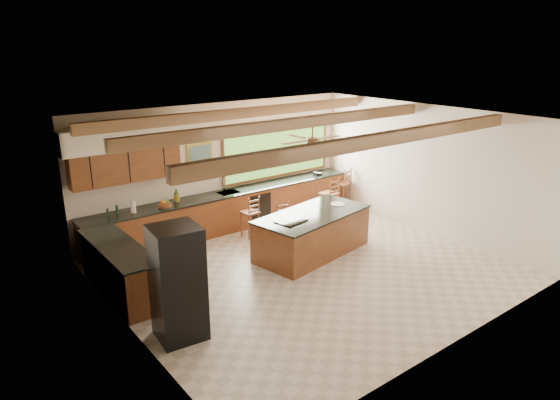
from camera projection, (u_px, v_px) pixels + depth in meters
ground at (307, 270)px, 9.92m from camera, size 7.20×7.20×0.00m
room_shell at (281, 157)px, 9.64m from camera, size 7.27×6.54×3.02m
counter_run at (207, 222)px, 11.21m from camera, size 7.12×3.10×1.24m
island at (312, 233)px, 10.60m from camera, size 2.76×1.65×0.92m
refrigerator at (178, 283)px, 7.45m from camera, size 0.77×0.75×1.80m
bar_stool_a at (251, 213)px, 11.39m from camera, size 0.37×0.37×1.00m
bar_stool_b at (282, 217)px, 11.23m from camera, size 0.43×0.43×0.95m
bar_stool_c at (331, 195)px, 12.56m from camera, size 0.42×0.42×1.11m
bar_stool_d at (343, 184)px, 13.43m from camera, size 0.49×0.49×1.12m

